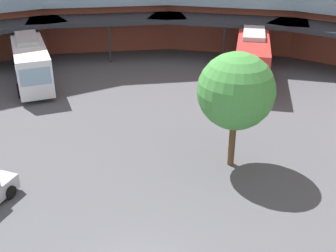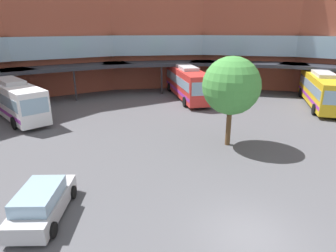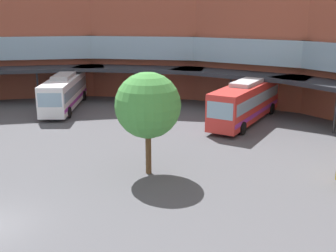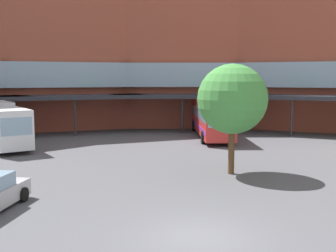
% 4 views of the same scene
% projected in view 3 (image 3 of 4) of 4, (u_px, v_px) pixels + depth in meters
% --- Properties ---
extents(station_building, '(74.53, 44.03, 18.50)m').
position_uv_depth(station_building, '(191.00, 26.00, 32.82)').
color(station_building, '#9E4C38').
rests_on(station_building, ground).
extents(bus_0, '(8.89, 11.48, 3.64)m').
position_uv_depth(bus_0, '(64.00, 91.00, 43.18)').
color(bus_0, white).
rests_on(bus_0, ground).
extents(bus_2, '(3.29, 12.39, 3.86)m').
position_uv_depth(bus_2, '(246.00, 101.00, 37.88)').
color(bus_2, red).
rests_on(bus_2, ground).
extents(plaza_tree, '(4.05, 4.05, 6.43)m').
position_uv_depth(plaza_tree, '(148.00, 106.00, 24.96)').
color(plaza_tree, brown).
rests_on(plaza_tree, ground).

